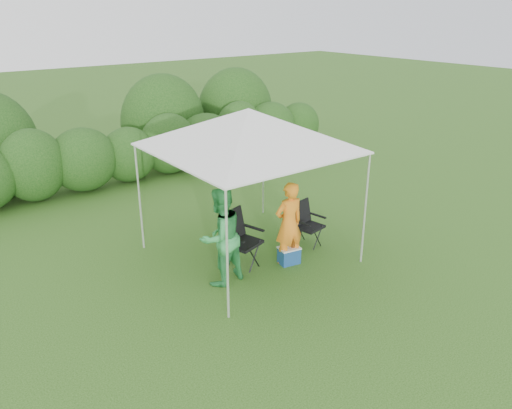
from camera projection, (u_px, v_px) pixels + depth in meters
ground at (265, 264)px, 9.28m from camera, size 70.00×70.00×0.00m
hedge at (128, 152)px, 13.43m from camera, size 13.73×1.53×1.80m
canopy at (249, 129)px, 8.74m from camera, size 3.10×3.10×2.83m
chair_right at (306, 221)px, 9.92m from camera, size 0.62×0.58×0.89m
chair_left at (239, 235)px, 9.07m from camera, size 0.76×0.72×1.04m
man at (289, 224)px, 9.05m from camera, size 0.61×0.43×1.59m
woman at (221, 237)px, 8.38m from camera, size 0.93×0.78×1.73m
cooler at (289, 255)px, 9.27m from camera, size 0.43×0.34×0.32m
bottle at (293, 241)px, 9.17m from camera, size 0.07×0.07×0.26m
lawn_toy at (288, 163)px, 14.85m from camera, size 0.60×0.50×0.30m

